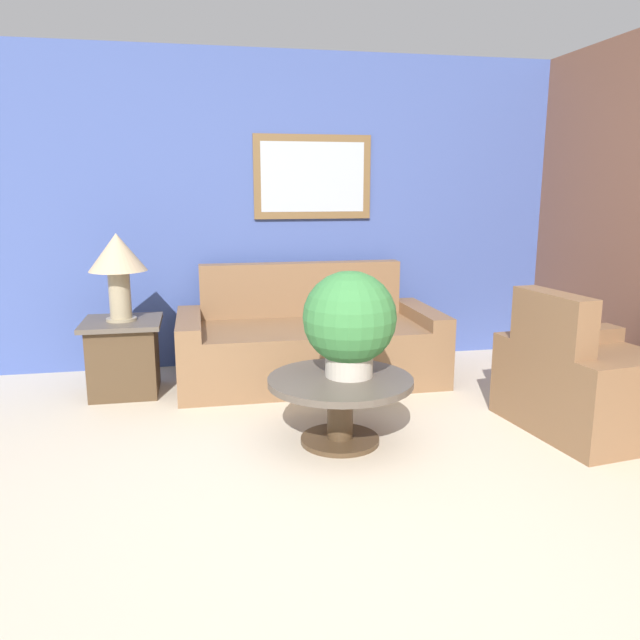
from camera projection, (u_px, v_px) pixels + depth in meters
ground_plane at (378, 534)px, 2.76m from camera, size 20.00×20.00×0.00m
wall_back at (285, 211)px, 5.30m from camera, size 6.73×0.09×2.60m
couch_main at (309, 344)px, 4.96m from camera, size 2.03×0.96×0.89m
armchair at (595, 385)px, 3.94m from camera, size 1.07×1.07×0.89m
coffee_table at (340, 395)px, 3.70m from camera, size 0.86×0.86×0.41m
side_table at (124, 356)px, 4.61m from camera, size 0.56×0.56×0.55m
table_lamp at (117, 260)px, 4.46m from camera, size 0.41×0.41×0.63m
potted_plant_on_table at (349, 321)px, 3.65m from camera, size 0.55×0.55×0.63m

